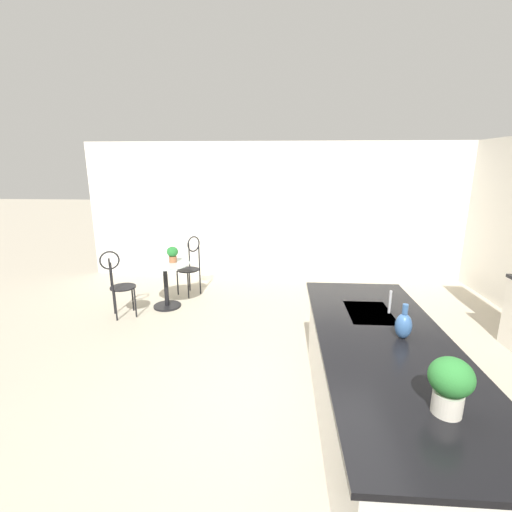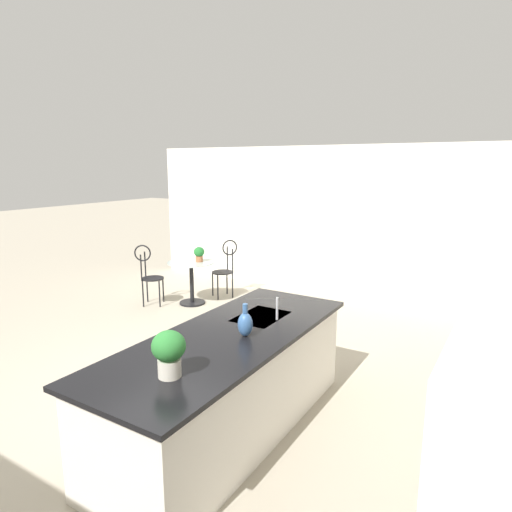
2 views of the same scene
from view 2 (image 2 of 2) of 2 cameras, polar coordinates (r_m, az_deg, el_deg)
name	(u,v)px [view 2 (image 2 of 2)]	position (r m, az deg, el deg)	size (l,w,h in m)	color
ground_plane	(180,391)	(5.00, -9.72, -16.74)	(40.00, 40.00, 0.00)	#B2A893
wall_left_window	(334,222)	(8.15, 9.99, 4.37)	(0.12, 7.80, 2.70)	silver
kitchen_island	(229,383)	(4.11, -3.47, -15.95)	(2.80, 1.06, 0.92)	white
bistro_table	(192,279)	(7.69, -8.28, -2.88)	(0.80, 0.80, 0.74)	black
chair_near_window	(225,266)	(8.00, -3.98, -1.27)	(0.53, 0.53, 1.04)	black
chair_by_island	(149,272)	(7.75, -13.60, -2.01)	(0.52, 0.52, 1.04)	black
sink_faucet	(277,309)	(4.23, 2.73, -6.77)	(0.02, 0.02, 0.22)	#B2B5BA
potted_plant_on_table	(199,253)	(7.58, -7.32, 0.34)	(0.18, 0.18, 0.25)	#9E603D
potted_plant_counter_far	(169,351)	(3.18, -11.14, -11.87)	(0.24, 0.24, 0.33)	beige
vase_on_counter	(245,324)	(3.84, -1.40, -8.71)	(0.13, 0.13, 0.29)	#386099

